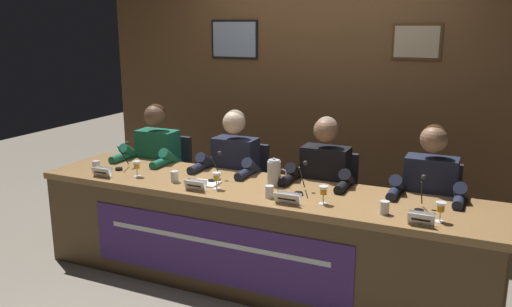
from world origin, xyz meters
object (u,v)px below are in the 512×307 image
object	(u,v)px
chair_far_right	(428,225)
nameplate_far_right	(421,219)
juice_glass_far_right	(441,208)
chair_center_right	(328,210)
panelist_far_right	(428,198)
document_stack_center_left	(205,183)
juice_glass_center_right	(323,192)
water_cup_center_right	(269,192)
chair_center_left	(242,197)
water_pitcher_central	(274,173)
juice_glass_far_left	(137,166)
panelist_far_left	(153,163)
chair_far_left	(167,186)
nameplate_far_left	(102,172)
panelist_center_left	(231,173)
microphone_far_right	(421,199)
water_cup_far_left	(96,167)
juice_glass_center_left	(217,178)
conference_table	(249,222)
microphone_center_left	(214,172)
panelist_center_right	(322,184)
nameplate_center_right	(288,199)
nameplate_center_left	(195,185)
water_cup_far_right	(384,208)
water_cup_center_left	(175,177)
microphone_far_left	(122,160)
microphone_center_right	(301,183)

from	to	relation	value
chair_far_right	nameplate_far_right	world-z (taller)	chair_far_right
juice_glass_far_right	chair_far_right	bearing A→B (deg)	99.86
chair_center_right	panelist_far_right	world-z (taller)	panelist_far_right
document_stack_center_left	juice_glass_center_right	bearing A→B (deg)	-3.87
water_cup_center_right	chair_center_left	bearing A→B (deg)	127.66
water_cup_center_right	water_pitcher_central	world-z (taller)	water_pitcher_central
juice_glass_far_right	document_stack_center_left	size ratio (longest dim) A/B	0.57
chair_center_right	chair_center_left	bearing A→B (deg)	180.00
juice_glass_far_left	chair_center_right	distance (m)	1.57
panelist_far_left	chair_center_right	xyz separation A→B (m)	(1.56, 0.20, -0.28)
chair_far_left	water_pitcher_central	world-z (taller)	water_pitcher_central
nameplate_far_left	water_pitcher_central	world-z (taller)	water_pitcher_central
panelist_center_left	juice_glass_center_right	distance (m)	1.09
chair_center_right	microphone_far_right	world-z (taller)	microphone_far_right
water_cup_far_left	juice_glass_center_left	world-z (taller)	juice_glass_center_left
conference_table	water_cup_center_right	distance (m)	0.35
microphone_center_left	panelist_center_right	size ratio (longest dim) A/B	0.18
nameplate_center_right	conference_table	bearing A→B (deg)	156.39
chair_center_left	chair_far_right	world-z (taller)	same
microphone_far_right	juice_glass_center_right	bearing A→B (deg)	-166.98
juice_glass_far_left	water_cup_center_right	xyz separation A→B (m)	(1.14, -0.04, -0.05)
panelist_center_left	chair_far_right	xyz separation A→B (m)	(1.56, 0.20, -0.28)
nameplate_center_left	water_cup_center_right	bearing A→B (deg)	7.82
juice_glass_center_left	microphone_far_right	size ratio (longest dim) A/B	0.57
conference_table	water_cup_far_left	world-z (taller)	water_cup_far_left
chair_center_left	water_cup_far_right	xyz separation A→B (m)	(1.36, -0.75, 0.35)
chair_center_left	panelist_far_right	xyz separation A→B (m)	(1.56, -0.20, 0.28)
nameplate_far_left	chair_far_right	world-z (taller)	chair_far_right
panelist_far_left	water_cup_center_left	world-z (taller)	panelist_far_left
microphone_center_left	water_cup_center_right	distance (m)	0.57
water_cup_far_left	document_stack_center_left	distance (m)	0.98
microphone_far_left	microphone_center_left	size ratio (longest dim) A/B	1.00
water_cup_far_left	nameplate_center_right	xyz separation A→B (m)	(1.70, -0.11, 0.00)
panelist_far_right	water_cup_far_left	bearing A→B (deg)	-168.37
panelist_far_right	chair_far_right	bearing A→B (deg)	90.00
chair_far_left	microphone_far_left	distance (m)	0.70
panelist_far_right	panelist_far_left	bearing A→B (deg)	180.00
microphone_far_left	water_cup_center_right	bearing A→B (deg)	-7.01
water_cup_far_left	document_stack_center_left	world-z (taller)	water_cup_far_left
nameplate_center_left	nameplate_far_right	world-z (taller)	same
microphone_far_left	water_cup_center_left	xyz separation A→B (m)	(0.60, -0.13, -0.04)
conference_table	water_cup_center_right	size ratio (longest dim) A/B	40.28
chair_center_left	chair_center_right	distance (m)	0.78
juice_glass_far_left	panelist_far_left	bearing A→B (deg)	113.07
chair_far_right	nameplate_center_right	bearing A→B (deg)	-134.77
water_cup_far_left	water_cup_far_right	bearing A→B (deg)	-0.66
panelist_center_right	nameplate_center_left	bearing A→B (deg)	-139.99
water_cup_far_right	juice_glass_far_right	bearing A→B (deg)	0.92
microphone_center_right	chair_far_right	distance (m)	1.07
microphone_center_left	nameplate_far_right	xyz separation A→B (m)	(1.55, -0.28, -0.03)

